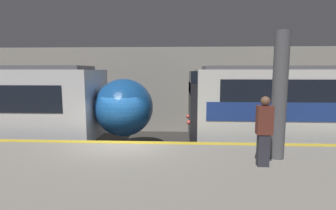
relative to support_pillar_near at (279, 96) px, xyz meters
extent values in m
plane|color=#33302D|center=(-4.53, 1.47, -2.83)|extent=(120.00, 120.00, 0.00)
cube|color=gray|center=(-4.53, -0.81, -2.27)|extent=(40.00, 4.57, 1.13)
cube|color=gold|center=(-4.53, 1.32, -1.70)|extent=(40.00, 0.30, 0.01)
cube|color=#9E998E|center=(-4.53, 7.79, -0.43)|extent=(50.00, 0.15, 4.82)
cylinder|color=#56565B|center=(0.00, 0.00, 0.00)|extent=(0.39, 0.39, 3.42)
ellipsoid|color=#195199|center=(-5.02, 3.66, -0.86)|extent=(2.42, 2.70, 2.40)
sphere|color=#F2EFCC|center=(-4.07, 3.66, -1.28)|extent=(0.20, 0.20, 0.20)
cube|color=black|center=(-2.16, 3.66, -0.94)|extent=(0.25, 2.88, 2.28)
cube|color=black|center=(-2.16, 3.66, 0.20)|extent=(0.25, 2.59, 0.91)
sphere|color=#EA4C42|center=(-2.32, 3.00, -1.34)|extent=(0.18, 0.18, 0.18)
sphere|color=#EA4C42|center=(-2.32, 4.32, -1.34)|extent=(0.18, 0.18, 0.18)
cube|color=#2D2D38|center=(-0.57, -0.65, -1.30)|extent=(0.28, 0.20, 0.82)
cube|color=brown|center=(-0.57, -0.65, -0.53)|extent=(0.38, 0.24, 0.71)
sphere|color=brown|center=(-0.57, -0.65, -0.06)|extent=(0.23, 0.23, 0.23)
camera|label=1|loc=(-2.61, -7.11, 0.67)|focal=28.00mm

